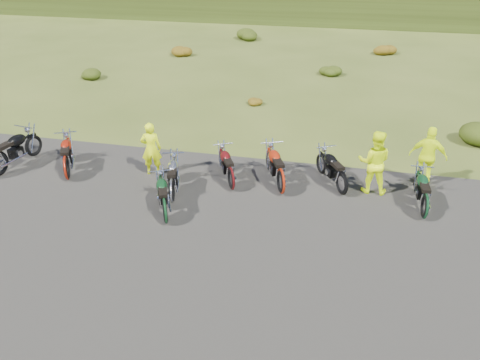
% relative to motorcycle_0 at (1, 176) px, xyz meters
% --- Properties ---
extents(ground, '(300.00, 300.00, 0.00)m').
position_rel_motorcycle_0_xyz_m(ground, '(6.56, -1.13, 0.00)').
color(ground, '#394818').
rests_on(ground, ground).
extents(gravel_pad, '(20.00, 12.00, 0.04)m').
position_rel_motorcycle_0_xyz_m(gravel_pad, '(6.56, -3.13, 0.00)').
color(gravel_pad, black).
rests_on(gravel_pad, ground).
extents(shrub_1, '(1.03, 1.03, 0.61)m').
position_rel_motorcycle_0_xyz_m(shrub_1, '(-2.54, 10.17, 0.31)').
color(shrub_1, '#25360D').
rests_on(shrub_1, ground).
extents(shrub_2, '(1.30, 1.30, 0.77)m').
position_rel_motorcycle_0_xyz_m(shrub_2, '(0.36, 15.47, 0.38)').
color(shrub_2, brown).
rests_on(shrub_2, ground).
extents(shrub_3, '(1.56, 1.56, 0.92)m').
position_rel_motorcycle_0_xyz_m(shrub_3, '(3.26, 20.77, 0.46)').
color(shrub_3, '#25360D').
rests_on(shrub_3, ground).
extents(shrub_4, '(0.77, 0.77, 0.45)m').
position_rel_motorcycle_0_xyz_m(shrub_4, '(6.16, 8.07, 0.23)').
color(shrub_4, brown).
rests_on(shrub_4, ground).
extents(shrub_5, '(1.03, 1.03, 0.61)m').
position_rel_motorcycle_0_xyz_m(shrub_5, '(9.06, 13.37, 0.31)').
color(shrub_5, '#25360D').
rests_on(shrub_5, ground).
extents(shrub_6, '(1.30, 1.30, 0.77)m').
position_rel_motorcycle_0_xyz_m(shrub_6, '(11.96, 18.67, 0.38)').
color(shrub_6, brown).
rests_on(shrub_6, ground).
extents(motorcycle_0, '(1.06, 2.29, 1.15)m').
position_rel_motorcycle_0_xyz_m(motorcycle_0, '(0.00, 0.00, 0.00)').
color(motorcycle_0, black).
rests_on(motorcycle_0, ground).
extents(motorcycle_1, '(1.53, 2.13, 1.07)m').
position_rel_motorcycle_0_xyz_m(motorcycle_1, '(2.11, 0.25, 0.00)').
color(motorcycle_1, maroon).
rests_on(motorcycle_1, ground).
extents(motorcycle_2, '(1.36, 1.94, 0.97)m').
position_rel_motorcycle_0_xyz_m(motorcycle_2, '(5.77, -1.30, 0.00)').
color(motorcycle_2, '#0E3417').
rests_on(motorcycle_2, ground).
extents(motorcycle_3, '(1.13, 2.02, 1.00)m').
position_rel_motorcycle_0_xyz_m(motorcycle_3, '(5.60, -0.32, 0.00)').
color(motorcycle_3, '#98989C').
rests_on(motorcycle_3, ground).
extents(motorcycle_4, '(1.41, 1.96, 0.98)m').
position_rel_motorcycle_0_xyz_m(motorcycle_4, '(6.99, 0.73, 0.00)').
color(motorcycle_4, '#4A0C0D').
rests_on(motorcycle_4, ground).
extents(motorcycle_5, '(1.51, 2.00, 1.01)m').
position_rel_motorcycle_0_xyz_m(motorcycle_5, '(10.05, 1.14, 0.00)').
color(motorcycle_5, black).
rests_on(motorcycle_5, ground).
extents(motorcycle_6, '(1.44, 2.17, 1.08)m').
position_rel_motorcycle_0_xyz_m(motorcycle_6, '(8.40, 0.82, 0.00)').
color(motorcycle_6, '#9A210B').
rests_on(motorcycle_6, ground).
extents(motorcycle_7, '(0.71, 1.90, 0.98)m').
position_rel_motorcycle_0_xyz_m(motorcycle_7, '(12.16, 0.36, 0.00)').
color(motorcycle_7, '#0E331A').
rests_on(motorcycle_7, ground).
extents(person_middle, '(0.68, 0.53, 1.64)m').
position_rel_motorcycle_0_xyz_m(person_middle, '(4.45, 1.14, 0.82)').
color(person_middle, '#E3FB0D').
rests_on(person_middle, ground).
extents(person_right_a, '(0.91, 0.73, 1.82)m').
position_rel_motorcycle_0_xyz_m(person_right_a, '(10.86, 1.47, 0.91)').
color(person_right_a, '#E3FB0D').
rests_on(person_right_a, ground).
extents(person_right_b, '(1.09, 0.62, 1.76)m').
position_rel_motorcycle_0_xyz_m(person_right_b, '(12.37, 2.27, 0.88)').
color(person_right_b, '#E3FB0D').
rests_on(person_right_b, ground).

